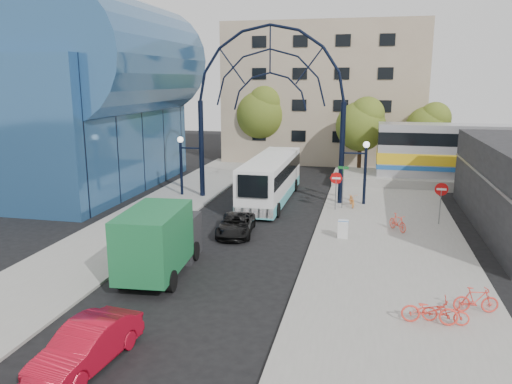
% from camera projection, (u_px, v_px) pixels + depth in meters
% --- Properties ---
extents(ground, '(120.00, 120.00, 0.00)m').
position_uv_depth(ground, '(209.00, 273.00, 22.31)').
color(ground, black).
rests_on(ground, ground).
extents(sidewalk_east, '(8.00, 56.00, 0.12)m').
position_uv_depth(sidewalk_east, '(390.00, 255.00, 24.40)').
color(sidewalk_east, gray).
rests_on(sidewalk_east, ground).
extents(plaza_west, '(5.00, 50.00, 0.12)m').
position_uv_depth(plaza_west, '(135.00, 225.00, 29.40)').
color(plaza_west, gray).
rests_on(plaza_west, ground).
extents(gateway_arch, '(13.64, 0.44, 12.10)m').
position_uv_depth(gateway_arch, '(270.00, 78.00, 33.75)').
color(gateway_arch, black).
rests_on(gateway_arch, ground).
extents(stop_sign, '(0.80, 0.07, 2.50)m').
position_uv_depth(stop_sign, '(336.00, 182.00, 32.27)').
color(stop_sign, slate).
rests_on(stop_sign, sidewalk_east).
extents(do_not_enter_sign, '(0.76, 0.07, 2.48)m').
position_uv_depth(do_not_enter_sign, '(441.00, 193.00, 29.05)').
color(do_not_enter_sign, slate).
rests_on(do_not_enter_sign, sidewalk_east).
extents(street_name_sign, '(0.70, 0.70, 2.80)m').
position_uv_depth(street_name_sign, '(343.00, 178.00, 32.72)').
color(street_name_sign, slate).
rests_on(street_name_sign, sidewalk_east).
extents(sandwich_board, '(0.55, 0.61, 0.99)m').
position_uv_depth(sandwich_board, '(343.00, 227.00, 26.64)').
color(sandwich_board, white).
rests_on(sandwich_board, sidewalk_east).
extents(transit_hall, '(16.50, 18.00, 14.50)m').
position_uv_depth(transit_hall, '(77.00, 103.00, 38.37)').
color(transit_hall, '#2B5585').
rests_on(transit_hall, ground).
extents(apartment_block, '(20.00, 12.10, 14.00)m').
position_uv_depth(apartment_block, '(326.00, 93.00, 53.62)').
color(apartment_block, tan).
rests_on(apartment_block, ground).
extents(tree_north_a, '(4.48, 4.48, 7.00)m').
position_uv_depth(tree_north_a, '(362.00, 123.00, 44.66)').
color(tree_north_a, '#382314').
rests_on(tree_north_a, ground).
extents(tree_north_b, '(5.12, 5.12, 8.00)m').
position_uv_depth(tree_north_b, '(262.00, 112.00, 50.46)').
color(tree_north_b, '#382314').
rests_on(tree_north_b, ground).
extents(tree_north_c, '(4.16, 4.16, 6.50)m').
position_uv_depth(tree_north_c, '(430.00, 126.00, 45.36)').
color(tree_north_c, '#382314').
rests_on(tree_north_c, ground).
extents(city_bus, '(2.72, 11.40, 3.12)m').
position_uv_depth(city_bus, '(271.00, 178.00, 35.20)').
color(city_bus, white).
rests_on(city_bus, ground).
extents(green_truck, '(2.75, 6.29, 3.10)m').
position_uv_depth(green_truck, '(160.00, 239.00, 22.05)').
color(green_truck, black).
rests_on(green_truck, ground).
extents(black_suv, '(2.31, 4.23, 1.12)m').
position_uv_depth(black_suv, '(236.00, 225.00, 27.78)').
color(black_suv, black).
rests_on(black_suv, ground).
extents(red_sedan, '(1.91, 4.24, 1.35)m').
position_uv_depth(red_sedan, '(87.00, 346.00, 14.94)').
color(red_sedan, '#AA0A1E').
rests_on(red_sedan, ground).
extents(bike_near_a, '(0.88, 1.78, 0.89)m').
position_uv_depth(bike_near_a, '(352.00, 200.00, 33.48)').
color(bike_near_a, orange).
rests_on(bike_near_a, sidewalk_east).
extents(bike_near_b, '(1.21, 1.58, 0.95)m').
position_uv_depth(bike_near_b, '(398.00, 222.00, 28.08)').
color(bike_near_b, '#F84631').
rests_on(bike_near_b, sidewalk_east).
extents(bike_far_a, '(1.64, 0.75, 0.83)m').
position_uv_depth(bike_far_a, '(446.00, 312.00, 17.39)').
color(bike_far_a, '#FF4333').
rests_on(bike_far_a, sidewalk_east).
extents(bike_far_b, '(1.68, 0.70, 0.98)m').
position_uv_depth(bike_far_b, '(476.00, 300.00, 18.17)').
color(bike_far_b, red).
rests_on(bike_far_b, sidewalk_east).
extents(bike_far_c, '(1.92, 0.67, 1.01)m').
position_uv_depth(bike_far_c, '(430.00, 310.00, 17.33)').
color(bike_far_c, '#EE3E2F').
rests_on(bike_far_c, sidewalk_east).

